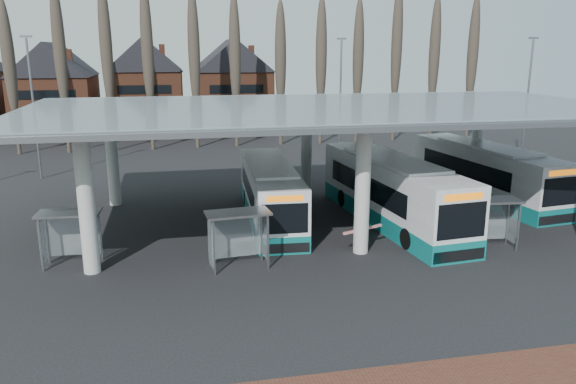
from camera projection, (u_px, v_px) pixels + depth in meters
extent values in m
plane|color=black|center=(379.00, 272.00, 23.93)|extent=(140.00, 140.00, 0.00)
cylinder|color=silver|center=(87.00, 204.00, 23.22)|extent=(0.70, 0.70, 6.00)
cylinder|color=silver|center=(112.00, 156.00, 33.66)|extent=(0.70, 0.70, 6.00)
cylinder|color=silver|center=(362.00, 190.00, 25.57)|extent=(0.70, 0.70, 6.00)
cylinder|color=silver|center=(306.00, 149.00, 36.01)|extent=(0.70, 0.70, 6.00)
cylinder|color=silver|center=(477.00, 143.00, 38.35)|extent=(0.70, 0.70, 6.00)
cube|color=gray|center=(331.00, 107.00, 29.98)|extent=(32.00, 16.00, 0.12)
cube|color=silver|center=(331.00, 105.00, 29.97)|extent=(31.50, 15.50, 0.04)
cone|color=#473D33|center=(11.00, 73.00, 49.16)|extent=(0.36, 0.36, 14.50)
ellipsoid|color=#473D33|center=(9.00, 52.00, 48.73)|extent=(1.10, 1.10, 11.02)
cone|color=#473D33|center=(59.00, 72.00, 49.94)|extent=(0.36, 0.36, 14.50)
ellipsoid|color=#473D33|center=(57.00, 52.00, 49.51)|extent=(1.10, 1.10, 11.02)
cone|color=#473D33|center=(106.00, 72.00, 50.73)|extent=(0.36, 0.36, 14.50)
ellipsoid|color=#473D33|center=(105.00, 52.00, 50.30)|extent=(1.10, 1.10, 11.02)
cone|color=#473D33|center=(152.00, 72.00, 51.51)|extent=(0.36, 0.36, 14.50)
ellipsoid|color=#473D33|center=(150.00, 52.00, 51.08)|extent=(1.10, 1.10, 11.02)
cone|color=#473D33|center=(196.00, 71.00, 52.29)|extent=(0.36, 0.36, 14.50)
ellipsoid|color=#473D33|center=(195.00, 52.00, 51.86)|extent=(1.10, 1.10, 11.02)
cone|color=#473D33|center=(238.00, 71.00, 53.07)|extent=(0.36, 0.36, 14.50)
ellipsoid|color=#473D33|center=(238.00, 52.00, 52.64)|extent=(1.10, 1.10, 11.02)
cone|color=#473D33|center=(280.00, 71.00, 53.86)|extent=(0.36, 0.36, 14.50)
ellipsoid|color=#473D33|center=(280.00, 52.00, 53.43)|extent=(1.10, 1.10, 11.02)
cone|color=#473D33|center=(320.00, 70.00, 54.64)|extent=(0.36, 0.36, 14.50)
ellipsoid|color=#473D33|center=(320.00, 52.00, 54.21)|extent=(1.10, 1.10, 11.02)
cone|color=#473D33|center=(359.00, 70.00, 55.42)|extent=(0.36, 0.36, 14.50)
ellipsoid|color=#473D33|center=(360.00, 52.00, 54.99)|extent=(1.10, 1.10, 11.02)
cone|color=#473D33|center=(397.00, 70.00, 56.20)|extent=(0.36, 0.36, 14.50)
ellipsoid|color=#473D33|center=(398.00, 52.00, 55.77)|extent=(1.10, 1.10, 11.02)
cone|color=#473D33|center=(434.00, 69.00, 56.98)|extent=(0.36, 0.36, 14.50)
ellipsoid|color=#473D33|center=(435.00, 52.00, 56.55)|extent=(1.10, 1.10, 11.02)
cone|color=#473D33|center=(470.00, 69.00, 57.77)|extent=(0.36, 0.36, 14.50)
ellipsoid|color=#473D33|center=(472.00, 52.00, 57.34)|extent=(1.10, 1.10, 11.02)
cube|color=brown|center=(57.00, 104.00, 60.82)|extent=(8.00, 10.00, 7.00)
pyramid|color=black|center=(51.00, 37.00, 59.09)|extent=(8.30, 10.30, 3.50)
cube|color=brown|center=(147.00, 102.00, 62.68)|extent=(8.00, 10.00, 7.00)
pyramid|color=black|center=(143.00, 37.00, 60.95)|extent=(8.30, 10.30, 3.50)
cube|color=brown|center=(232.00, 101.00, 64.54)|extent=(8.00, 10.00, 7.00)
pyramid|color=black|center=(231.00, 38.00, 62.81)|extent=(8.30, 10.30, 3.50)
cylinder|color=slate|center=(34.00, 110.00, 40.06)|extent=(0.16, 0.16, 10.00)
cube|color=slate|center=(26.00, 36.00, 38.80)|extent=(0.80, 0.15, 0.15)
cylinder|color=slate|center=(340.00, 100.00, 48.55)|extent=(0.16, 0.16, 10.00)
cube|color=slate|center=(342.00, 39.00, 47.29)|extent=(0.80, 0.15, 0.15)
cylinder|color=slate|center=(527.00, 103.00, 45.59)|extent=(0.16, 0.16, 10.00)
cube|color=slate|center=(534.00, 38.00, 44.33)|extent=(0.80, 0.15, 0.15)
cube|color=white|center=(270.00, 190.00, 30.96)|extent=(3.04, 11.51, 2.66)
cube|color=#0D6968|center=(271.00, 212.00, 31.27)|extent=(3.06, 11.53, 0.85)
cube|color=white|center=(270.00, 165.00, 30.62)|extent=(2.55, 6.95, 0.17)
cube|color=black|center=(269.00, 186.00, 31.39)|extent=(2.91, 8.33, 1.04)
cube|color=black|center=(285.00, 219.00, 25.50)|extent=(2.13, 0.17, 1.42)
cube|color=black|center=(260.00, 167.00, 36.38)|extent=(2.06, 0.17, 1.14)
cube|color=#D2620B|center=(285.00, 199.00, 25.27)|extent=(1.70, 0.14, 0.28)
cube|color=black|center=(285.00, 248.00, 25.86)|extent=(2.30, 0.20, 0.47)
cylinder|color=black|center=(257.00, 233.00, 27.65)|extent=(0.32, 0.93, 0.91)
cylinder|color=black|center=(301.00, 231.00, 27.96)|extent=(0.32, 0.93, 0.91)
cylinder|color=black|center=(246.00, 197.00, 34.30)|extent=(0.32, 0.93, 0.91)
cylinder|color=black|center=(282.00, 196.00, 34.61)|extent=(0.32, 0.93, 0.91)
cube|color=white|center=(392.00, 188.00, 30.37)|extent=(4.01, 13.12, 3.01)
cube|color=#0D6968|center=(391.00, 214.00, 30.73)|extent=(4.03, 13.14, 0.97)
cube|color=white|center=(394.00, 160.00, 29.98)|extent=(3.23, 7.95, 0.19)
cube|color=black|center=(388.00, 184.00, 30.84)|extent=(3.70, 9.53, 1.18)
cube|color=black|center=(462.00, 221.00, 24.40)|extent=(2.41, 0.30, 1.61)
cube|color=black|center=(346.00, 164.00, 36.29)|extent=(2.33, 0.30, 1.29)
cube|color=#D2620B|center=(464.00, 197.00, 24.14)|extent=(1.92, 0.24, 0.32)
cube|color=black|center=(459.00, 256.00, 24.81)|extent=(2.60, 0.34, 0.54)
cylinder|color=black|center=(408.00, 239.00, 26.58)|extent=(0.40, 1.06, 1.03)
cylinder|color=black|center=(453.00, 234.00, 27.29)|extent=(0.40, 1.06, 1.03)
cylinder|color=black|center=(343.00, 198.00, 33.84)|extent=(0.40, 1.06, 1.03)
cylinder|color=black|center=(381.00, 195.00, 34.56)|extent=(0.40, 1.06, 1.03)
cube|color=white|center=(485.00, 170.00, 35.42)|extent=(4.15, 12.57, 2.88)
cube|color=#0D6968|center=(484.00, 191.00, 35.76)|extent=(4.18, 12.59, 0.93)
cube|color=white|center=(488.00, 146.00, 35.05)|extent=(3.27, 7.64, 0.19)
cube|color=black|center=(480.00, 167.00, 35.87)|extent=(3.76, 9.15, 1.13)
cube|color=black|center=(560.00, 192.00, 29.77)|extent=(2.30, 0.35, 1.54)
cube|color=black|center=(431.00, 152.00, 41.03)|extent=(2.22, 0.34, 1.23)
cube|color=#D2620B|center=(563.00, 173.00, 29.52)|extent=(1.83, 0.28, 0.31)
cube|color=black|center=(557.00, 219.00, 30.16)|extent=(2.48, 0.40, 0.51)
cylinder|color=black|center=(510.00, 208.00, 31.80)|extent=(0.41, 1.02, 0.99)
cylinder|color=black|center=(544.00, 204.00, 32.55)|extent=(0.41, 1.02, 0.99)
cylinder|color=black|center=(436.00, 180.00, 38.68)|extent=(0.41, 1.02, 0.99)
cylinder|color=black|center=(465.00, 177.00, 39.43)|extent=(0.41, 1.02, 0.99)
cube|color=gray|center=(41.00, 245.00, 23.76)|extent=(0.08, 0.08, 2.35)
cube|color=gray|center=(96.00, 243.00, 24.08)|extent=(0.08, 0.08, 2.35)
cube|color=gray|center=(47.00, 237.00, 24.75)|extent=(0.08, 0.08, 2.35)
cube|color=gray|center=(100.00, 235.00, 25.08)|extent=(0.08, 0.08, 2.35)
cube|color=gray|center=(69.00, 213.00, 24.12)|extent=(2.71, 1.46, 0.09)
cube|color=silver|center=(74.00, 235.00, 24.95)|extent=(2.26, 0.16, 1.88)
cube|color=silver|center=(43.00, 240.00, 24.24)|extent=(0.10, 1.04, 1.88)
cube|color=silver|center=(99.00, 238.00, 24.57)|extent=(0.10, 1.04, 1.88)
cube|color=gray|center=(214.00, 248.00, 23.32)|extent=(0.09, 0.09, 2.43)
cube|color=gray|center=(268.00, 242.00, 24.00)|extent=(0.09, 0.09, 2.43)
cube|color=gray|center=(210.00, 240.00, 24.31)|extent=(0.09, 0.09, 2.43)
cube|color=gray|center=(261.00, 235.00, 24.99)|extent=(0.09, 0.09, 2.43)
cube|color=gray|center=(238.00, 213.00, 23.85)|extent=(2.84, 1.63, 0.10)
cube|color=silver|center=(236.00, 236.00, 24.68)|extent=(2.32, 0.28, 1.94)
cube|color=silver|center=(211.00, 243.00, 23.79)|extent=(0.15, 1.07, 1.94)
cube|color=silver|center=(266.00, 237.00, 24.50)|extent=(0.15, 1.07, 1.94)
cube|color=gray|center=(472.00, 229.00, 25.88)|extent=(0.08, 0.08, 2.35)
cube|color=gray|center=(518.00, 228.00, 26.10)|extent=(0.08, 0.08, 2.35)
cube|color=gray|center=(463.00, 222.00, 26.88)|extent=(0.08, 0.08, 2.35)
cube|color=gray|center=(508.00, 221.00, 27.10)|extent=(0.08, 0.08, 2.35)
cube|color=gray|center=(492.00, 200.00, 26.19)|extent=(2.75, 1.58, 0.09)
cube|color=silver|center=(485.00, 221.00, 27.02)|extent=(2.25, 0.27, 1.88)
cube|color=silver|center=(466.00, 225.00, 26.36)|extent=(0.14, 1.03, 1.88)
cube|color=silver|center=(514.00, 223.00, 26.59)|extent=(0.14, 1.03, 1.88)
cube|color=black|center=(359.00, 234.00, 26.99)|extent=(0.09, 0.09, 1.18)
cube|color=red|center=(363.00, 229.00, 26.38)|extent=(2.21, 1.02, 0.11)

